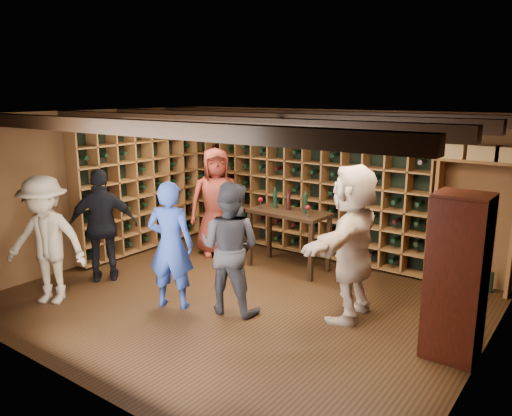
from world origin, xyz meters
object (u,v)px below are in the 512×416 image
Objects in this scene: man_grey_suit at (230,248)px; tasting_table at (289,218)px; guest_khaki at (46,240)px; display_cabinet at (456,280)px; man_blue_shirt at (171,245)px; guest_red_floral at (216,202)px; guest_woman_black at (103,226)px; guest_beige at (352,242)px.

man_grey_suit is 1.32× the size of tasting_table.
display_cabinet is at bearing -6.96° from guest_khaki.
guest_red_floral reaches higher than man_blue_shirt.
display_cabinet is 1.03× the size of guest_woman_black.
guest_beige reaches higher than tasting_table.
man_grey_suit is at bearing -80.19° from tasting_table.
guest_red_floral is 1.43m from tasting_table.
display_cabinet is 3.15m from tasting_table.
display_cabinet is at bearing -64.48° from guest_red_floral.
guest_woman_black is at bearing -28.31° from man_blue_shirt.
man_blue_shirt is at bearing -165.83° from display_cabinet.
tasting_table is at bearing 176.93° from guest_woman_black.
guest_red_floral is 1.10× the size of guest_woman_black.
man_grey_suit is 1.81m from tasting_table.
display_cabinet reaches higher than guest_khaki.
man_blue_shirt is at bearing 4.21° from guest_khaki.
guest_red_floral is 2.02m from guest_woman_black.
guest_beige is (2.03, 1.09, 0.13)m from man_blue_shirt.
display_cabinet is at bearing 75.12° from guest_beige.
guest_red_floral is at bearing -174.15° from tasting_table.
tasting_table is (0.46, 2.13, -0.01)m from man_blue_shirt.
tasting_table is (-0.24, 1.79, -0.02)m from man_grey_suit.
display_cabinet is 2.67m from man_grey_suit.
tasting_table is (-2.87, 1.29, -0.02)m from display_cabinet.
man_grey_suit reaches higher than tasting_table.
man_grey_suit is 0.91× the size of guest_red_floral.
guest_red_floral reaches higher than guest_woman_black.
guest_khaki reaches higher than man_blue_shirt.
man_grey_suit is at bearing -169.23° from display_cabinet.
guest_beige is at bearing -66.47° from guest_red_floral.
man_grey_suit is (-2.63, -0.50, -0.01)m from display_cabinet.
guest_red_floral is at bearing -154.76° from guest_woman_black.
guest_red_floral is at bearing -111.57° from guest_beige.
guest_khaki reaches higher than guest_woman_black.
guest_beige is 1.89m from tasting_table.
guest_woman_black is (-4.84, -0.74, -0.01)m from display_cabinet.
guest_khaki is at bearing -160.40° from display_cabinet.
display_cabinet is 1.04× the size of man_blue_shirt.
guest_woman_black reaches higher than man_blue_shirt.
man_grey_suit is at bearing -94.46° from guest_red_floral.
display_cabinet is at bearing 178.42° from man_grey_suit.
display_cabinet is 0.94× the size of guest_red_floral.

